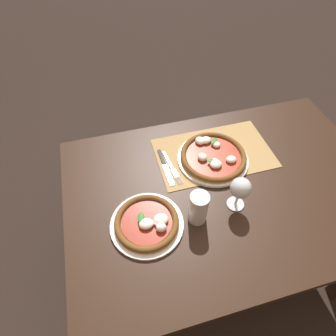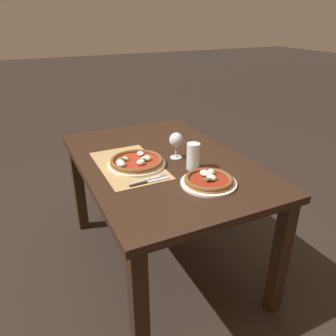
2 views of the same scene
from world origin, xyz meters
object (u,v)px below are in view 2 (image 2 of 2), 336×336
(fork, at_px, (150,179))
(knife, at_px, (150,182))
(pizza_near, at_px, (137,162))
(pizza_far, at_px, (209,180))
(wine_glass, at_px, (176,141))
(pint_glass, at_px, (193,157))

(fork, distance_m, knife, 0.03)
(pizza_near, bearing_deg, pizza_far, 34.37)
(pizza_near, height_order, knife, pizza_near)
(wine_glass, height_order, pint_glass, wine_glass)
(pizza_far, distance_m, pint_glass, 0.20)
(pizza_near, xyz_separation_m, pint_glass, (0.17, 0.26, 0.05))
(pizza_near, xyz_separation_m, wine_glass, (-0.00, 0.25, 0.08))
(wine_glass, xyz_separation_m, fork, (0.19, -0.25, -0.10))
(pizza_near, bearing_deg, knife, -3.31)
(wine_glass, distance_m, pint_glass, 0.17)
(pint_glass, xyz_separation_m, knife, (0.05, -0.28, -0.06))
(pizza_far, xyz_separation_m, wine_glass, (-0.36, 0.00, 0.09))
(pizza_near, xyz_separation_m, knife, (0.22, -0.01, -0.02))
(pint_glass, height_order, knife, pint_glass)
(fork, bearing_deg, pint_glass, 95.29)
(fork, xyz_separation_m, knife, (0.03, -0.01, 0.00))
(wine_glass, distance_m, fork, 0.33)
(pizza_far, relative_size, wine_glass, 1.81)
(pint_glass, bearing_deg, pizza_far, -5.62)
(pint_glass, distance_m, fork, 0.27)
(fork, bearing_deg, pizza_near, 179.52)
(wine_glass, height_order, fork, wine_glass)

